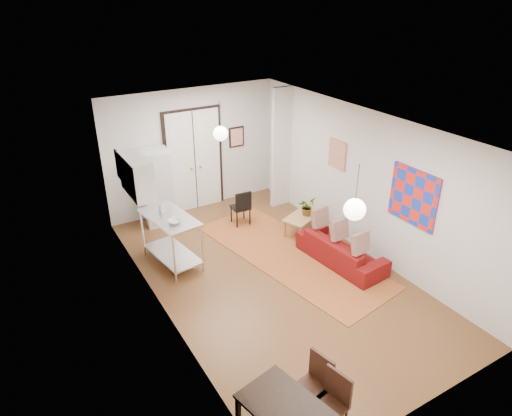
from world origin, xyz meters
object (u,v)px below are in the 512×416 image
dining_chair_near (308,380)px  black_side_chair (239,203)px  sofa (341,250)px  dining_chair_far (324,398)px  coffee_table (303,218)px  dining_table (291,415)px  kitchen_counter (171,232)px  fridge (157,187)px

dining_chair_near → black_side_chair: same height
sofa → dining_chair_near: dining_chair_near is taller
dining_chair_near → dining_chair_far: same height
coffee_table → dining_table: size_ratio=0.78×
dining_table → black_side_chair: 5.82m
sofa → kitchen_counter: bearing=54.4°
sofa → black_side_chair: black_side_chair is taller
dining_chair_far → dining_chair_near: bearing=168.3°
dining_chair_far → dining_table: bearing=-93.1°
sofa → dining_table: bearing=126.8°
fridge → dining_chair_far: size_ratio=2.07×
dining_table → fridge: bearing=83.7°
dining_chair_near → black_side_chair: bearing=149.2°
fridge → dining_table: fridge is taller
kitchen_counter → dining_chair_far: bearing=-95.1°
fridge → dining_table: (-0.69, -6.30, -0.27)m
dining_chair_near → dining_chair_far: (0.00, -0.33, 0.00)m
fridge → dining_chair_near: fridge is taller
fridge → dining_table: size_ratio=1.30×
sofa → fridge: fridge is taller
fridge → kitchen_counter: bearing=-93.9°
coffee_table → black_side_chair: black_side_chair is taller
sofa → fridge: bearing=30.4°
dining_table → black_side_chair: size_ratio=1.59×
fridge → dining_chair_far: (-0.15, -6.22, -0.39)m
coffee_table → fridge: size_ratio=0.60×
kitchen_counter → dining_chair_far: 4.45m
coffee_table → dining_chair_near: dining_chair_near is taller
black_side_chair → sofa: bearing=113.8°
fridge → black_side_chair: (1.56, -0.93, -0.38)m
sofa → black_side_chair: size_ratio=2.24×
kitchen_counter → fridge: (0.38, 1.78, 0.18)m
sofa → kitchen_counter: size_ratio=1.32×
fridge → dining_chair_far: fridge is taller
dining_chair_near → black_side_chair: (1.72, 4.96, 0.01)m
coffee_table → fridge: fridge is taller
dining_chair_far → black_side_chair: (1.72, 5.29, 0.01)m
fridge → black_side_chair: fridge is taller
kitchen_counter → dining_table: kitchen_counter is taller
dining_table → dining_chair_far: size_ratio=1.59×
sofa → dining_chair_far: bearing=131.3°
coffee_table → dining_chair_near: bearing=-125.1°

